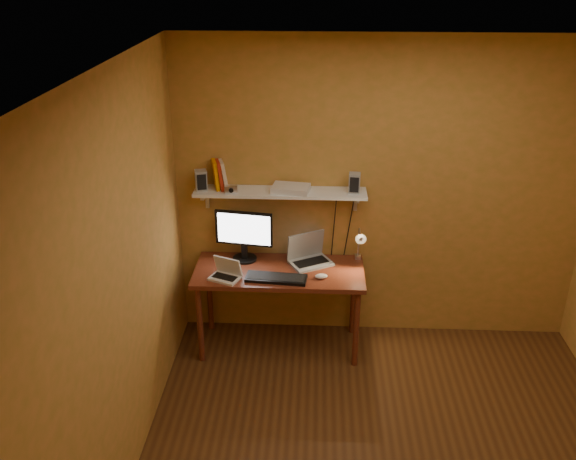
# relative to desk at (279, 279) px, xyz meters

# --- Properties ---
(room) EXTENTS (3.44, 3.24, 2.64)m
(room) POSITION_rel_desk_xyz_m (0.82, -1.28, 0.64)
(room) COLOR #553215
(room) RESTS_ON ground
(desk) EXTENTS (1.40, 0.60, 0.75)m
(desk) POSITION_rel_desk_xyz_m (0.00, 0.00, 0.00)
(desk) COLOR maroon
(desk) RESTS_ON ground
(wall_shelf) EXTENTS (1.40, 0.25, 0.21)m
(wall_shelf) POSITION_rel_desk_xyz_m (0.00, 0.19, 0.69)
(wall_shelf) COLOR white
(wall_shelf) RESTS_ON room
(monitor) EXTENTS (0.49, 0.23, 0.44)m
(monitor) POSITION_rel_desk_xyz_m (-0.31, 0.17, 0.33)
(monitor) COLOR black
(monitor) RESTS_ON desk
(laptop) EXTENTS (0.41, 0.37, 0.25)m
(laptop) POSITION_rel_desk_xyz_m (0.24, 0.16, 0.15)
(laptop) COLOR gray
(laptop) RESTS_ON desk
(netbook) EXTENTS (0.28, 0.25, 0.18)m
(netbook) POSITION_rel_desk_xyz_m (-0.42, -0.15, 0.14)
(netbook) COLOR silver
(netbook) RESTS_ON desk
(keyboard) EXTENTS (0.50, 0.21, 0.03)m
(keyboard) POSITION_rel_desk_xyz_m (-0.01, -0.17, 0.10)
(keyboard) COLOR black
(keyboard) RESTS_ON desk
(mouse) EXTENTS (0.11, 0.08, 0.04)m
(mouse) POSITION_rel_desk_xyz_m (0.35, -0.12, 0.10)
(mouse) COLOR silver
(mouse) RESTS_ON desk
(desk_lamp) EXTENTS (0.09, 0.23, 0.38)m
(desk_lamp) POSITION_rel_desk_xyz_m (0.66, 0.13, 0.29)
(desk_lamp) COLOR silver
(desk_lamp) RESTS_ON desk
(speaker_left) EXTENTS (0.11, 0.11, 0.17)m
(speaker_left) POSITION_rel_desk_xyz_m (-0.64, 0.18, 0.79)
(speaker_left) COLOR gray
(speaker_left) RESTS_ON wall_shelf
(speaker_right) EXTENTS (0.10, 0.10, 0.16)m
(speaker_right) POSITION_rel_desk_xyz_m (0.60, 0.19, 0.79)
(speaker_right) COLOR gray
(speaker_right) RESTS_ON wall_shelf
(books) EXTENTS (0.16, 0.17, 0.24)m
(books) POSITION_rel_desk_xyz_m (-0.49, 0.22, 0.83)
(books) COLOR orange
(books) RESTS_ON wall_shelf
(shelf_camera) EXTENTS (0.11, 0.06, 0.06)m
(shelf_camera) POSITION_rel_desk_xyz_m (-0.39, 0.12, 0.74)
(shelf_camera) COLOR silver
(shelf_camera) RESTS_ON wall_shelf
(router) EXTENTS (0.32, 0.24, 0.05)m
(router) POSITION_rel_desk_xyz_m (0.09, 0.18, 0.74)
(router) COLOR silver
(router) RESTS_ON wall_shelf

